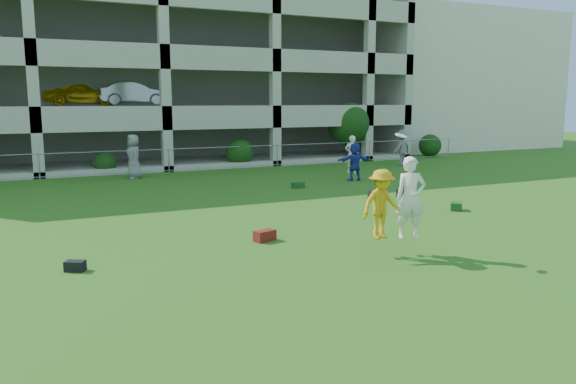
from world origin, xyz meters
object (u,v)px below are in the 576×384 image
bystander_e (352,155)px  frisbee_contest (393,202)px  parking_garage (133,61)px  crate_d (403,193)px  bystander_d (355,162)px  stucco_building (424,82)px  bystander_c (134,156)px  bystander_f (402,148)px

bystander_e → frisbee_contest: frisbee_contest is taller
frisbee_contest → parking_garage: parking_garage is taller
parking_garage → crate_d: bearing=-72.6°
bystander_d → bystander_e: bearing=-115.1°
stucco_building → bystander_c: 27.47m
crate_d → frisbee_contest: size_ratio=0.14×
stucco_building → bystander_d: bearing=-136.0°
stucco_building → bystander_f: 16.21m
bystander_c → frisbee_contest: frisbee_contest is taller
bystander_e → crate_d: (-1.80, -6.56, -0.79)m
crate_d → frisbee_contest: (-5.15, -6.47, 1.13)m
bystander_d → parking_garage: (-6.85, 15.32, 5.16)m
bystander_d → bystander_c: bearing=-25.8°
stucco_building → bystander_d: 22.85m
bystander_d → bystander_f: size_ratio=0.87×
bystander_f → frisbee_contest: bearing=39.3°
bystander_e → crate_d: bystander_e is taller
bystander_d → crate_d: 4.58m
frisbee_contest → parking_garage: bearing=92.3°
frisbee_contest → bystander_f: bearing=52.8°
bystander_f → crate_d: size_ratio=5.57×
bystander_c → bystander_f: bystander_c is taller
frisbee_contest → crate_d: bearing=51.5°
bystander_e → bystander_c: bearing=22.8°
bystander_f → parking_garage: parking_garage is taller
crate_d → parking_garage: (-6.19, 19.80, 5.86)m
bystander_c → parking_garage: size_ratio=0.07×
bystander_c → crate_d: (8.19, -9.46, -0.87)m
stucco_building → bystander_e: 20.62m
bystander_c → bystander_f: (14.41, -0.95, -0.04)m
bystander_f → bystander_e: bearing=10.3°
bystander_e → stucco_building: bearing=-99.0°
bystander_e → crate_d: size_ratio=5.40×
bystander_d → crate_d: bystander_d is taller
bystander_c → crate_d: 12.54m
bystander_c → bystander_f: bearing=80.9°
stucco_building → bystander_f: size_ratio=8.21×
bystander_c → parking_garage: 11.65m
crate_d → frisbee_contest: frisbee_contest is taller
bystander_c → frisbee_contest: size_ratio=0.82×
bystander_e → bystander_f: bearing=-117.2°
stucco_building → bystander_e: size_ratio=8.47×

